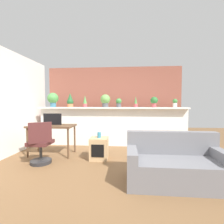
# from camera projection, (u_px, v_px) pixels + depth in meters

# --- Properties ---
(ground_plane) EXTENTS (12.00, 12.00, 0.00)m
(ground_plane) POSITION_uv_depth(u_px,v_px,m) (103.00, 173.00, 3.06)
(ground_plane) COLOR brown
(divider_wall) EXTENTS (4.44, 0.16, 1.14)m
(divider_wall) POSITION_uv_depth(u_px,v_px,m) (112.00, 127.00, 5.01)
(divider_wall) COLOR white
(divider_wall) RESTS_ON ground
(plant_shelf) EXTENTS (4.44, 0.39, 0.04)m
(plant_shelf) POSITION_uv_depth(u_px,v_px,m) (112.00, 108.00, 4.94)
(plant_shelf) COLOR white
(plant_shelf) RESTS_ON divider_wall
(brick_wall_behind) EXTENTS (4.44, 0.10, 2.50)m
(brick_wall_behind) POSITION_uv_depth(u_px,v_px,m) (113.00, 105.00, 5.57)
(brick_wall_behind) COLOR brown
(brick_wall_behind) RESTS_ON ground
(potted_plant_0) EXTENTS (0.33, 0.33, 0.44)m
(potted_plant_0) POSITION_uv_depth(u_px,v_px,m) (53.00, 99.00, 5.05)
(potted_plant_0) COLOR #386B84
(potted_plant_0) RESTS_ON plant_shelf
(potted_plant_1) EXTENTS (0.20, 0.20, 0.43)m
(potted_plant_1) POSITION_uv_depth(u_px,v_px,m) (70.00, 101.00, 5.08)
(potted_plant_1) COLOR #C66B42
(potted_plant_1) RESTS_ON plant_shelf
(potted_plant_2) EXTENTS (0.13, 0.13, 0.36)m
(potted_plant_2) POSITION_uv_depth(u_px,v_px,m) (85.00, 102.00, 5.00)
(potted_plant_2) COLOR #B7474C
(potted_plant_2) RESTS_ON plant_shelf
(potted_plant_3) EXTENTS (0.30, 0.30, 0.39)m
(potted_plant_3) POSITION_uv_depth(u_px,v_px,m) (105.00, 100.00, 4.98)
(potted_plant_3) COLOR #4C4C51
(potted_plant_3) RESTS_ON plant_shelf
(potted_plant_4) EXTENTS (0.17, 0.17, 0.27)m
(potted_plant_4) POSITION_uv_depth(u_px,v_px,m) (119.00, 103.00, 4.88)
(potted_plant_4) COLOR #4C4C51
(potted_plant_4) RESTS_ON plant_shelf
(potted_plant_5) EXTENTS (0.11, 0.11, 0.33)m
(potted_plant_5) POSITION_uv_depth(u_px,v_px,m) (136.00, 103.00, 4.90)
(potted_plant_5) COLOR #B7474C
(potted_plant_5) RESTS_ON plant_shelf
(potted_plant_6) EXTENTS (0.22, 0.22, 0.31)m
(potted_plant_6) POSITION_uv_depth(u_px,v_px,m) (154.00, 101.00, 4.86)
(potted_plant_6) COLOR #B7474C
(potted_plant_6) RESTS_ON plant_shelf
(potted_plant_7) EXTENTS (0.14, 0.14, 0.25)m
(potted_plant_7) POSITION_uv_depth(u_px,v_px,m) (175.00, 103.00, 4.75)
(potted_plant_7) COLOR silver
(potted_plant_7) RESTS_ON plant_shelf
(desk) EXTENTS (1.10, 0.60, 0.75)m
(desk) POSITION_uv_depth(u_px,v_px,m) (52.00, 129.00, 4.11)
(desk) COLOR brown
(desk) RESTS_ON ground
(tv_monitor) EXTENTS (0.46, 0.04, 0.29)m
(tv_monitor) POSITION_uv_depth(u_px,v_px,m) (52.00, 119.00, 4.17)
(tv_monitor) COLOR black
(tv_monitor) RESTS_ON desk
(office_chair) EXTENTS (0.52, 0.52, 0.91)m
(office_chair) POSITION_uv_depth(u_px,v_px,m) (41.00, 146.00, 3.48)
(office_chair) COLOR #262628
(office_chair) RESTS_ON ground
(side_cube_shelf) EXTENTS (0.40, 0.41, 0.50)m
(side_cube_shelf) POSITION_uv_depth(u_px,v_px,m) (99.00, 148.00, 3.80)
(side_cube_shelf) COLOR tan
(side_cube_shelf) RESTS_ON ground
(vase_on_shelf) EXTENTS (0.08, 0.08, 0.13)m
(vase_on_shelf) POSITION_uv_depth(u_px,v_px,m) (99.00, 135.00, 3.79)
(vase_on_shelf) COLOR teal
(vase_on_shelf) RESTS_ON side_cube_shelf
(couch) EXTENTS (1.57, 0.77, 0.80)m
(couch) POSITION_uv_depth(u_px,v_px,m) (175.00, 165.00, 2.69)
(couch) COLOR slate
(couch) RESTS_ON ground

